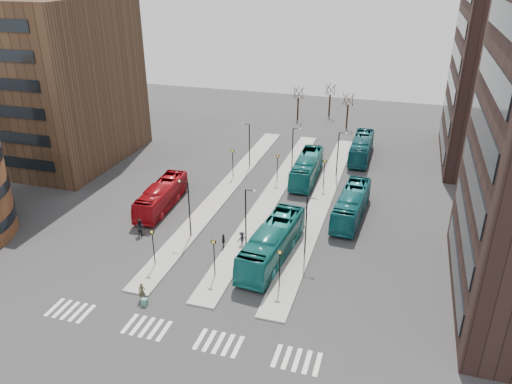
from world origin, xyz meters
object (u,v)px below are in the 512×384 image
(commuter_c, at_px, (242,239))
(teal_bus_c, at_px, (351,205))
(teal_bus_a, at_px, (272,243))
(teal_bus_d, at_px, (361,148))
(traveller, at_px, (142,292))
(suitcase, at_px, (145,302))
(commuter_a, at_px, (140,227))
(commuter_b, at_px, (224,241))
(red_bus, at_px, (161,196))
(teal_bus_b, at_px, (307,168))

(commuter_c, bearing_deg, teal_bus_c, 174.39)
(teal_bus_a, relative_size, teal_bus_d, 1.10)
(teal_bus_d, xyz_separation_m, traveller, (-13.94, -39.01, -0.75))
(suitcase, distance_m, commuter_c, 12.40)
(teal_bus_c, bearing_deg, teal_bus_d, 96.33)
(teal_bus_d, height_order, commuter_a, teal_bus_d)
(commuter_c, bearing_deg, commuter_b, -17.15)
(teal_bus_c, height_order, teal_bus_d, teal_bus_d)
(red_bus, xyz_separation_m, traveller, (6.26, -16.12, -0.67))
(teal_bus_b, distance_m, teal_bus_c, 11.37)
(teal_bus_c, height_order, traveller, teal_bus_c)
(commuter_a, bearing_deg, teal_bus_c, -144.28)
(teal_bus_d, xyz_separation_m, commuter_c, (-8.73, -28.14, -0.80))
(suitcase, xyz_separation_m, teal_bus_a, (8.22, 10.02, 1.39))
(commuter_a, relative_size, commuter_c, 1.22)
(suitcase, relative_size, traveller, 0.38)
(suitcase, relative_size, teal_bus_d, 0.05)
(commuter_b, height_order, commuter_c, commuter_b)
(teal_bus_a, xyz_separation_m, traveller, (-8.75, -9.42, -0.90))
(red_bus, xyz_separation_m, teal_bus_b, (14.25, 13.08, 0.10))
(teal_bus_b, height_order, traveller, teal_bus_b)
(commuter_a, xyz_separation_m, commuter_b, (9.17, 0.12, -0.15))
(teal_bus_b, xyz_separation_m, traveller, (-7.99, -29.21, -0.77))
(teal_bus_c, distance_m, teal_bus_d, 18.88)
(traveller, bearing_deg, teal_bus_c, 31.47)
(teal_bus_a, distance_m, teal_bus_d, 30.04)
(red_bus, distance_m, teal_bus_c, 21.51)
(commuter_b, bearing_deg, teal_bus_d, -39.75)
(teal_bus_c, distance_m, traveller, 25.06)
(traveller, bearing_deg, commuter_b, 47.72)
(red_bus, bearing_deg, teal_bus_c, 7.58)
(teal_bus_a, height_order, commuter_b, teal_bus_a)
(teal_bus_b, bearing_deg, red_bus, -138.68)
(teal_bus_c, height_order, commuter_b, teal_bus_c)
(suitcase, relative_size, teal_bus_a, 0.05)
(red_bus, distance_m, teal_bus_d, 30.53)
(teal_bus_d, distance_m, commuter_a, 35.17)
(suitcase, xyz_separation_m, teal_bus_d, (13.42, 39.61, 1.24))
(red_bus, height_order, traveller, red_bus)
(suitcase, height_order, commuter_b, commuter_b)
(suitcase, height_order, teal_bus_c, teal_bus_c)
(teal_bus_a, distance_m, commuter_b, 5.23)
(teal_bus_b, height_order, commuter_a, teal_bus_b)
(teal_bus_b, distance_m, commuter_c, 18.57)
(commuter_c, bearing_deg, teal_bus_a, 108.25)
(commuter_a, relative_size, commuter_b, 1.20)
(teal_bus_d, relative_size, commuter_a, 6.13)
(teal_bus_d, distance_m, commuter_b, 30.93)
(teal_bus_b, xyz_separation_m, commuter_a, (-13.54, -19.46, -0.66))
(teal_bus_b, bearing_deg, teal_bus_d, 57.46)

